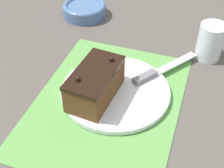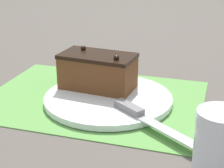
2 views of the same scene
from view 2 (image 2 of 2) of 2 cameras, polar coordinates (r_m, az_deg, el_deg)
ground_plane at (r=0.81m, az=-2.82°, el=-2.32°), size 3.00×3.00×0.00m
placemat_woven at (r=0.81m, az=-2.82°, el=-2.19°), size 0.46×0.34×0.00m
cake_plate at (r=0.79m, az=-0.58°, el=-2.22°), size 0.27×0.27×0.01m
chocolate_cake at (r=0.81m, az=-1.94°, el=1.97°), size 0.17×0.10×0.09m
serving_knife at (r=0.69m, az=4.53°, el=-4.79°), size 0.19×0.14×0.01m
drinking_glass at (r=0.56m, az=16.01°, el=-8.87°), size 0.07×0.07×0.10m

